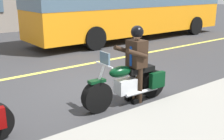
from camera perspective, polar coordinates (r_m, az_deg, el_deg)
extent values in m
plane|color=#333335|center=(7.51, -4.29, -3.34)|extent=(80.00, 80.00, 0.00)
cube|color=#E5DB4C|center=(9.17, -11.23, 0.05)|extent=(60.00, 0.16, 0.01)
cylinder|color=black|center=(5.89, -3.03, -5.50)|extent=(0.67, 0.23, 0.66)
cylinder|color=black|center=(6.79, 8.08, -2.65)|extent=(0.67, 0.23, 0.66)
cube|color=silver|center=(6.29, 3.12, -3.18)|extent=(0.57, 0.30, 0.32)
ellipsoid|color=black|center=(6.06, 1.69, -0.33)|extent=(0.57, 0.30, 0.24)
cube|color=black|center=(6.41, 5.61, 0.13)|extent=(0.71, 0.31, 0.12)
cube|color=black|center=(6.56, 9.12, -1.99)|extent=(0.40, 0.14, 0.36)
cube|color=black|center=(6.86, 6.57, -1.07)|extent=(0.40, 0.14, 0.36)
cylinder|color=silver|center=(5.80, -2.91, -2.98)|extent=(0.35, 0.06, 0.76)
cylinder|color=silver|center=(5.77, -1.62, 1.07)|extent=(0.06, 0.60, 0.04)
cube|color=black|center=(5.77, -3.08, -2.27)|extent=(0.37, 0.17, 0.06)
cylinder|color=silver|center=(6.41, 6.09, -4.39)|extent=(0.90, 0.12, 0.08)
cube|color=slate|center=(5.75, -1.47, 2.26)|extent=(0.05, 0.32, 0.28)
cylinder|color=black|center=(6.36, 5.56, -3.03)|extent=(0.14, 0.14, 0.84)
cube|color=black|center=(6.45, 5.07, -6.24)|extent=(0.26, 0.12, 0.10)
cylinder|color=black|center=(6.53, 4.18, -2.47)|extent=(0.14, 0.14, 0.84)
cube|color=black|center=(6.62, 3.72, -5.60)|extent=(0.26, 0.12, 0.10)
cube|color=black|center=(6.25, 5.01, 3.34)|extent=(0.34, 0.41, 0.60)
cube|color=navy|center=(6.16, 3.87, 2.79)|extent=(0.03, 0.07, 0.44)
cylinder|color=black|center=(5.96, 5.07, 3.29)|extent=(0.55, 0.12, 0.28)
cylinder|color=black|center=(6.29, 2.48, 4.03)|extent=(0.55, 0.12, 0.28)
sphere|color=tan|center=(6.17, 5.11, 7.23)|extent=(0.22, 0.22, 0.22)
sphere|color=black|center=(6.16, 5.12, 7.69)|extent=(0.28, 0.28, 0.28)
cube|color=orange|center=(14.65, 4.33, 13.28)|extent=(11.00, 2.50, 2.85)
cylinder|color=black|center=(18.14, 10.27, 9.58)|extent=(1.00, 0.30, 1.00)
cylinder|color=black|center=(16.64, 16.45, 8.61)|extent=(1.00, 0.30, 1.00)
cylinder|color=black|center=(13.91, -9.13, 7.69)|extent=(1.00, 0.30, 1.00)
cylinder|color=black|center=(11.88, -3.49, 6.44)|extent=(1.00, 0.30, 1.00)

